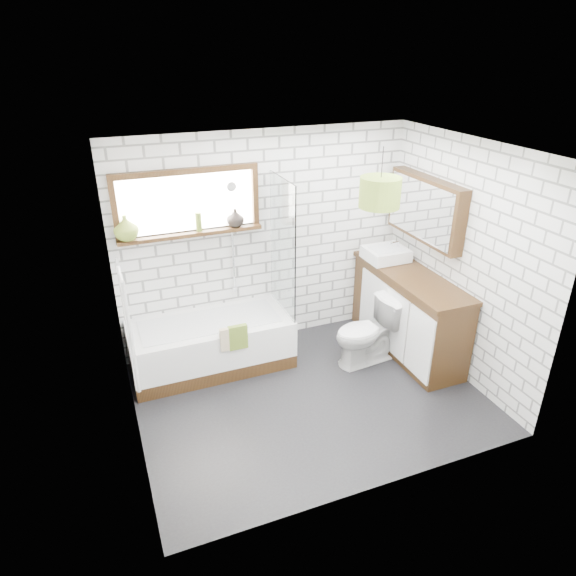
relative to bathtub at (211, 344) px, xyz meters
name	(u,v)px	position (x,y,z in m)	size (l,w,h in m)	color
floor	(309,397)	(0.79, -0.91, -0.29)	(3.40, 2.60, 0.01)	black
ceiling	(315,150)	(0.79, -0.91, 2.22)	(3.40, 2.60, 0.01)	white
wall_back	(265,241)	(0.79, 0.39, 0.97)	(3.40, 0.01, 2.50)	white
wall_front	(386,361)	(0.79, -2.22, 0.97)	(3.40, 0.01, 2.50)	white
wall_left	(122,320)	(-0.91, -0.91, 0.97)	(0.01, 2.60, 2.50)	white
wall_right	(462,261)	(2.50, -0.91, 0.97)	(0.01, 2.60, 2.50)	white
window	(188,203)	(-0.06, 0.35, 1.52)	(1.52, 0.16, 0.68)	black
towel_radiator	(128,325)	(-0.87, -0.91, 0.92)	(0.06, 0.52, 1.00)	white
mirror_cabinet	(425,209)	(2.41, -0.31, 1.37)	(0.16, 1.20, 0.70)	black
shower_riser	(232,239)	(0.39, 0.35, 1.07)	(0.02, 0.02, 1.30)	silver
bathtub	(211,344)	(0.00, 0.00, 0.00)	(1.75, 0.77, 0.56)	white
shower_screen	(283,247)	(0.85, 0.00, 1.03)	(0.02, 0.72, 1.50)	white
towel_green	(238,337)	(0.20, -0.39, 0.26)	(0.20, 0.05, 0.27)	olive
towel_beige	(229,339)	(0.11, -0.39, 0.26)	(0.19, 0.05, 0.25)	tan
vanity	(408,312)	(2.22, -0.48, 0.20)	(0.55, 1.70, 0.97)	black
basin	(386,254)	(2.16, -0.01, 0.76)	(0.48, 0.42, 0.14)	white
tap	(398,248)	(2.32, -0.01, 0.82)	(0.03, 0.03, 0.15)	silver
toilet	(367,332)	(1.64, -0.56, 0.10)	(0.75, 0.43, 0.76)	white
vase_olive	(126,230)	(-0.71, 0.32, 1.33)	(0.24, 0.24, 0.26)	olive
vase_dark	(235,220)	(0.43, 0.32, 1.30)	(0.19, 0.19, 0.19)	black
bottle	(199,224)	(0.03, 0.32, 1.30)	(0.06, 0.06, 0.20)	olive
pendant	(380,192)	(1.41, -0.97, 1.82)	(0.37, 0.37, 0.27)	olive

